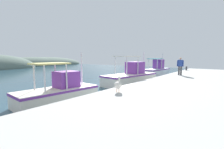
# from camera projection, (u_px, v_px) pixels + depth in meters

# --- Properties ---
(water_surface) EXTENTS (60.00, 60.00, 0.00)m
(water_surface) POSITION_uv_depth(u_px,v_px,m) (15.00, 76.00, 22.25)
(water_surface) COLOR #284756
(water_surface) RESTS_ON ground
(quay_pier) EXTENTS (36.00, 10.00, 0.80)m
(quay_pier) POSITION_uv_depth(u_px,v_px,m) (213.00, 101.00, 8.37)
(quay_pier) COLOR #B2B2AD
(quay_pier) RESTS_ON ground
(distant_hill_nearest) EXTENTS (22.42, 9.69, 4.89)m
(distant_hill_nearest) POSITION_uv_depth(u_px,v_px,m) (33.00, 66.00, 47.18)
(distant_hill_nearest) COLOR #596B60
(distant_hill_nearest) RESTS_ON ground
(distant_hill_second) EXTENTS (25.88, 11.23, 4.83)m
(distant_hill_second) POSITION_uv_depth(u_px,v_px,m) (45.00, 65.00, 51.00)
(distant_hill_second) COLOR #596B60
(distant_hill_second) RESTS_ON ground
(fishing_boat_second) EXTENTS (4.79, 2.16, 2.93)m
(fishing_boat_second) POSITION_uv_depth(u_px,v_px,m) (59.00, 92.00, 9.51)
(fishing_boat_second) COLOR silver
(fishing_boat_second) RESTS_ON ground
(fishing_boat_third) EXTENTS (6.20, 2.91, 3.11)m
(fishing_boat_third) POSITION_uv_depth(u_px,v_px,m) (131.00, 77.00, 15.85)
(fishing_boat_third) COLOR silver
(fishing_boat_third) RESTS_ON ground
(fishing_boat_fourth) EXTENTS (5.44, 2.07, 3.08)m
(fishing_boat_fourth) POSITION_uv_depth(u_px,v_px,m) (157.00, 70.00, 23.00)
(fishing_boat_fourth) COLOR white
(fishing_boat_fourth) RESTS_ON ground
(pelican) EXTENTS (0.96, 0.56, 0.82)m
(pelican) POSITION_uv_depth(u_px,v_px,m) (118.00, 85.00, 8.67)
(pelican) COLOR tan
(pelican) RESTS_ON quay_pier
(fisherman_standing) EXTENTS (0.34, 0.60, 1.76)m
(fisherman_standing) POSITION_uv_depth(u_px,v_px,m) (180.00, 65.00, 16.36)
(fisherman_standing) COLOR #3F3F42
(fisherman_standing) RESTS_ON quay_pier
(mooring_bollard_second) EXTENTS (0.20, 0.20, 0.51)m
(mooring_bollard_second) POSITION_uv_depth(u_px,v_px,m) (186.00, 68.00, 22.07)
(mooring_bollard_second) COLOR #333338
(mooring_bollard_second) RESTS_ON quay_pier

